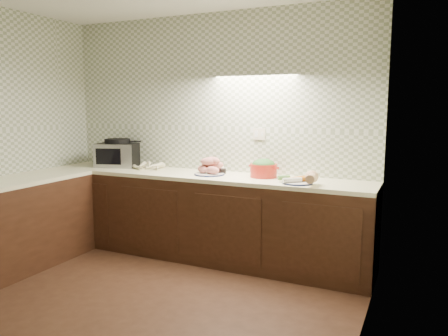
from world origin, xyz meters
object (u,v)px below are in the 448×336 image
at_px(toaster_oven, 118,154).
at_px(veg_plate, 304,179).
at_px(dutch_oven, 264,168).
at_px(onion_bowl, 219,170).
at_px(parsnip_pile, 146,166).
at_px(sweet_potato_plate, 210,168).

relative_size(toaster_oven, veg_plate, 1.34).
relative_size(dutch_oven, veg_plate, 0.83).
relative_size(onion_bowl, dutch_oven, 0.41).
bearing_deg(parsnip_pile, sweet_potato_plate, -3.10).
distance_m(sweet_potato_plate, dutch_oven, 0.57).
bearing_deg(dutch_oven, onion_bowl, -167.72).
xyz_separation_m(toaster_oven, parsnip_pile, (0.43, -0.05, -0.12)).
relative_size(toaster_oven, sweet_potato_plate, 1.70).
bearing_deg(onion_bowl, veg_plate, -13.93).
height_order(toaster_oven, sweet_potato_plate, toaster_oven).
distance_m(onion_bowl, veg_plate, 1.01).
relative_size(onion_bowl, veg_plate, 0.34).
bearing_deg(toaster_oven, parsnip_pile, -24.37).
xyz_separation_m(parsnip_pile, veg_plate, (1.87, -0.17, 0.01)).
bearing_deg(sweet_potato_plate, veg_plate, -6.94).
distance_m(toaster_oven, parsnip_pile, 0.45).
bearing_deg(toaster_oven, dutch_oven, -18.03).
relative_size(parsnip_pile, onion_bowl, 2.79).
bearing_deg(onion_bowl, toaster_oven, -179.09).
height_order(parsnip_pile, sweet_potato_plate, sweet_potato_plate).
bearing_deg(sweet_potato_plate, dutch_oven, 8.71).
distance_m(sweet_potato_plate, onion_bowl, 0.13).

